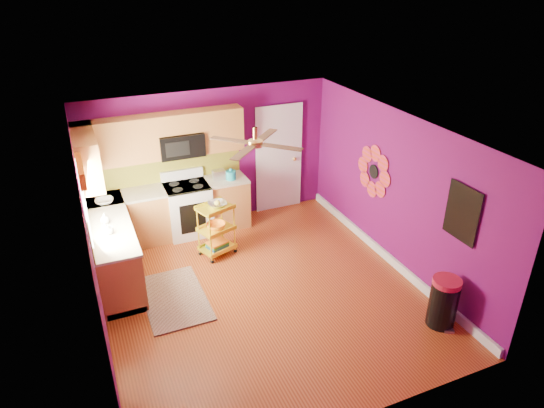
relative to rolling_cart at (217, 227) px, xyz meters
name	(u,v)px	position (x,y,z in m)	size (l,w,h in m)	color
ground	(263,291)	(0.30, -1.27, -0.51)	(5.00, 5.00, 0.00)	maroon
room_envelope	(263,193)	(0.32, -1.27, 1.12)	(4.54, 5.04, 2.52)	#630B59
lower_cabinets	(147,229)	(-1.05, 0.55, -0.08)	(2.81, 2.31, 0.94)	#9C5D2A
electric_range	(188,209)	(-0.25, 0.90, -0.03)	(0.76, 0.66, 1.13)	white
upper_cabinetry	(140,144)	(-0.94, 0.90, 1.29)	(2.80, 2.30, 1.26)	#9C5D2A
left_window	(82,183)	(-1.92, -0.22, 1.23)	(0.08, 1.35, 1.08)	white
panel_door	(279,159)	(1.65, 1.20, 0.51)	(0.95, 0.11, 2.15)	white
right_wall_art	(410,189)	(2.53, -1.61, 0.93)	(0.04, 2.74, 1.04)	black
ceiling_fan	(255,143)	(0.30, -1.07, 1.78)	(1.01, 1.01, 0.26)	#BF8C3F
shag_rug	(174,298)	(-0.96, -0.93, -0.50)	(0.87, 1.42, 0.02)	black
rolling_cart	(217,227)	(0.00, 0.00, 0.00)	(0.65, 0.56, 0.99)	yellow
trash_can	(443,302)	(2.26, -2.89, -0.15)	(0.50, 0.50, 0.73)	black
teal_kettle	(231,175)	(0.56, 0.85, 0.51)	(0.18, 0.18, 0.21)	teal
toaster	(219,175)	(0.36, 0.93, 0.52)	(0.22, 0.15, 0.18)	beige
soap_bottle_a	(105,228)	(-1.72, -0.28, 0.52)	(0.08, 0.09, 0.19)	#EA3F72
soap_bottle_b	(105,218)	(-1.70, 0.03, 0.52)	(0.14, 0.14, 0.17)	white
counter_dish	(104,201)	(-1.64, 0.74, 0.46)	(0.29, 0.29, 0.07)	white
counter_cup	(109,231)	(-1.68, -0.31, 0.48)	(0.13, 0.13, 0.10)	white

